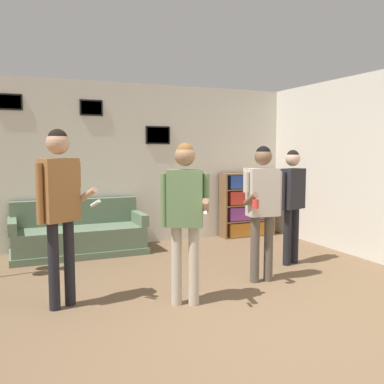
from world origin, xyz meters
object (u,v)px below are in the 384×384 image
bookshelf (247,205)px  person_player_foreground_left (60,198)px  couch (79,236)px  person_spectator_near_bookshelf (292,195)px  drinking_cup (246,170)px  person_player_foreground_center (185,207)px  person_watcher_holding_cup (263,199)px

bookshelf → person_player_foreground_left: size_ratio=0.65×
couch → person_spectator_near_bookshelf: person_spectator_near_bookshelf is taller
person_spectator_near_bookshelf → drinking_cup: person_spectator_near_bookshelf is taller
person_player_foreground_center → person_spectator_near_bookshelf: bearing=24.2°
couch → drinking_cup: 3.19m
bookshelf → person_player_foreground_center: size_ratio=0.70×
bookshelf → person_player_foreground_left: bearing=-146.1°
bookshelf → drinking_cup: drinking_cup is taller
person_player_foreground_left → drinking_cup: person_player_foreground_left is taller
couch → person_watcher_holding_cup: person_watcher_holding_cup is taller
couch → person_player_foreground_center: (0.70, -2.62, 0.75)m
person_player_foreground_center → person_spectator_near_bookshelf: 2.15m
bookshelf → person_player_foreground_center: (-2.39, -2.82, 0.45)m
person_spectator_near_bookshelf → drinking_cup: bearing=78.9°
couch → person_player_foreground_center: size_ratio=1.19×
bookshelf → person_watcher_holding_cup: (-1.24, -2.47, 0.43)m
couch → person_watcher_holding_cup: bearing=-50.8°
person_player_foreground_center → person_watcher_holding_cup: (1.15, 0.35, -0.02)m
person_player_foreground_left → person_spectator_near_bookshelf: 3.18m
couch → bookshelf: bearing=3.8°
bookshelf → person_player_foreground_left: person_player_foreground_left is taller
person_watcher_holding_cup → person_spectator_near_bookshelf: (0.81, 0.53, -0.04)m
couch → drinking_cup: size_ratio=20.81×
person_watcher_holding_cup → drinking_cup: size_ratio=17.19×
couch → person_player_foreground_left: bearing=-102.4°
bookshelf → couch: bearing=-176.2°
person_player_foreground_center → person_player_foreground_left: bearing=160.5°
couch → person_watcher_holding_cup: (1.85, -2.26, 0.73)m
person_watcher_holding_cup → person_spectator_near_bookshelf: person_watcher_holding_cup is taller
person_player_foreground_center → drinking_cup: size_ratio=17.46×
person_player_foreground_left → drinking_cup: 4.27m
person_player_foreground_left → person_watcher_holding_cup: bearing=-1.6°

